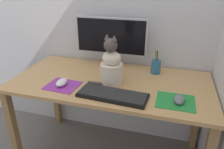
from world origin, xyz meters
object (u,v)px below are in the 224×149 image
object	(u,v)px
keyboard	(113,95)
pen_cup	(156,67)
computer_mouse_left	(62,82)
monitor	(111,39)
computer_mouse_right	(179,99)
cat	(111,66)

from	to	relation	value
keyboard	pen_cup	bearing A→B (deg)	67.05
keyboard	computer_mouse_left	size ratio (longest dim) A/B	4.10
pen_cup	monitor	bearing A→B (deg)	173.98
computer_mouse_left	computer_mouse_right	xyz separation A→B (m)	(0.75, -0.01, -0.00)
computer_mouse_right	pen_cup	xyz separation A→B (m)	(-0.17, 0.39, 0.03)
monitor	computer_mouse_left	bearing A→B (deg)	-117.44
computer_mouse_left	cat	bearing A→B (deg)	22.70
keyboard	pen_cup	distance (m)	0.48
monitor	keyboard	world-z (taller)	monitor
keyboard	computer_mouse_left	xyz separation A→B (m)	(-0.36, 0.04, 0.01)
keyboard	cat	size ratio (longest dim) A/B	1.28
computer_mouse_right	cat	bearing A→B (deg)	163.30
monitor	keyboard	distance (m)	0.53
keyboard	pen_cup	world-z (taller)	pen_cup
keyboard	computer_mouse_left	world-z (taller)	computer_mouse_left
monitor	computer_mouse_right	size ratio (longest dim) A/B	5.38
monitor	cat	world-z (taller)	monitor
computer_mouse_left	computer_mouse_right	world-z (taller)	computer_mouse_left
monitor	computer_mouse_right	world-z (taller)	monitor
keyboard	cat	bearing A→B (deg)	112.48
keyboard	computer_mouse_right	distance (m)	0.39
monitor	keyboard	xyz separation A→B (m)	(0.15, -0.46, -0.21)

